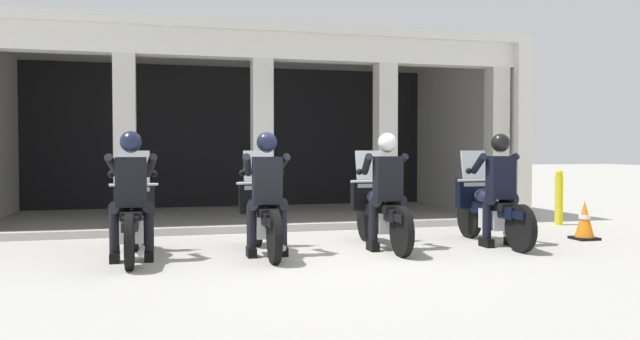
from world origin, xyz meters
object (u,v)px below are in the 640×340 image
object	(u,v)px
motorcycle_far_left	(133,218)
bollard_kerbside	(559,197)
police_officer_far_left	(131,184)
police_officer_far_right	(499,180)
traffic_cone_flank	(585,221)
motorcycle_center_right	(380,211)
motorcycle_center_left	(263,215)
police_officer_center_left	(267,183)
motorcycle_far_right	(489,209)
police_officer_center_right	(387,181)

from	to	relation	value
motorcycle_far_left	bollard_kerbside	size ratio (longest dim) A/B	2.03
motorcycle_far_left	police_officer_far_left	size ratio (longest dim) A/B	1.29
police_officer_far_right	traffic_cone_flank	distance (m)	1.74
police_officer_far_left	motorcycle_center_right	world-z (taller)	police_officer_far_left
motorcycle_far_left	motorcycle_center_left	world-z (taller)	same
police_officer_center_left	bollard_kerbside	distance (m)	5.98
police_officer_far_left	motorcycle_far_right	bearing A→B (deg)	-3.36
motorcycle_far_left	police_officer_center_left	size ratio (longest dim) A/B	1.29
police_officer_center_right	police_officer_far_right	size ratio (longest dim) A/B	1.00
police_officer_far_left	traffic_cone_flank	xyz separation A→B (m)	(6.55, 0.22, -0.65)
motorcycle_center_left	motorcycle_center_right	distance (m)	1.65
police_officer_far_left	motorcycle_center_right	bearing A→B (deg)	-0.62
motorcycle_far_right	police_officer_far_right	world-z (taller)	police_officer_far_right
police_officer_far_left	motorcycle_far_right	xyz separation A→B (m)	(4.95, 0.24, -0.44)
police_officer_far_left	police_officer_far_right	size ratio (longest dim) A/B	1.00
motorcycle_center_right	bollard_kerbside	world-z (taller)	motorcycle_center_right
motorcycle_far_left	motorcycle_center_right	size ratio (longest dim) A/B	1.00
police_officer_center_left	traffic_cone_flank	xyz separation A→B (m)	(4.90, 0.25, -0.65)
traffic_cone_flank	motorcycle_center_right	bearing A→B (deg)	178.20
police_officer_far_right	traffic_cone_flank	bearing A→B (deg)	2.56
bollard_kerbside	police_officer_center_left	bearing A→B (deg)	-161.24
motorcycle_center_right	police_officer_far_left	bearing A→B (deg)	-177.19
motorcycle_far_left	traffic_cone_flank	size ratio (longest dim) A/B	3.46
motorcycle_center_left	traffic_cone_flank	size ratio (longest dim) A/B	3.46
motorcycle_far_right	bollard_kerbside	bearing A→B (deg)	28.34
police_officer_far_right	motorcycle_far_right	bearing A→B (deg)	83.04
motorcycle_far_left	police_officer_far_left	bearing A→B (deg)	-96.41
police_officer_far_right	bollard_kerbside	xyz separation A→B (m)	(2.35, 1.93, -0.44)
police_officer_far_right	police_officer_center_left	bearing A→B (deg)	173.11
bollard_kerbside	police_officer_far_left	bearing A→B (deg)	-165.50
police_officer_center_left	bollard_kerbside	world-z (taller)	police_officer_center_left
motorcycle_far_left	police_officer_far_right	distance (m)	4.98
motorcycle_far_left	traffic_cone_flank	distance (m)	6.55
motorcycle_center_left	bollard_kerbside	size ratio (longest dim) A/B	2.03
motorcycle_center_left	police_officer_center_right	size ratio (longest dim) A/B	1.29
motorcycle_far_left	police_officer_center_left	world-z (taller)	police_officer_center_left
police_officer_center_left	motorcycle_far_right	xyz separation A→B (m)	(3.30, 0.27, -0.44)
motorcycle_far_left	motorcycle_far_right	size ratio (longest dim) A/B	1.00
motorcycle_far_left	motorcycle_center_right	bearing A→B (deg)	-5.52
motorcycle_center_right	motorcycle_far_right	xyz separation A→B (m)	(1.65, -0.08, 0.00)
motorcycle_far_left	police_officer_center_left	distance (m)	1.73
motorcycle_far_left	motorcycle_far_right	distance (m)	4.95
police_officer_center_left	motorcycle_far_right	bearing A→B (deg)	-2.79
police_officer_center_right	police_officer_far_right	world-z (taller)	same
police_officer_center_right	bollard_kerbside	xyz separation A→B (m)	(4.00, 1.85, -0.44)
motorcycle_far_left	motorcycle_center_left	bearing A→B (deg)	-7.25
motorcycle_far_left	police_officer_far_right	size ratio (longest dim) A/B	1.29
motorcycle_far_left	motorcycle_center_left	size ratio (longest dim) A/B	1.00
motorcycle_far_right	police_officer_far_right	bearing A→B (deg)	-96.96
police_officer_far_right	traffic_cone_flank	size ratio (longest dim) A/B	2.69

